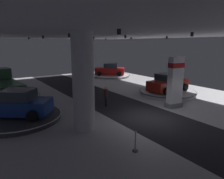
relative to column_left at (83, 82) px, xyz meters
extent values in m
cube|color=#B2B2B7|center=(4.35, -0.82, -2.77)|extent=(24.00, 44.00, 0.05)
cube|color=#232328|center=(4.35, -0.82, -2.75)|extent=(4.40, 44.00, 0.01)
cube|color=silver|center=(4.35, -0.82, 2.80)|extent=(24.00, 44.00, 0.10)
cylinder|color=black|center=(-0.07, -3.40, 2.57)|extent=(0.16, 0.16, 0.22)
cylinder|color=black|center=(-0.04, 1.59, 2.57)|extent=(0.16, 0.16, 0.22)
cylinder|color=black|center=(-0.24, 6.17, 2.57)|extent=(0.16, 0.16, 0.22)
cylinder|color=black|center=(-0.11, 11.37, 2.57)|extent=(0.16, 0.16, 0.22)
cylinder|color=black|center=(4.52, -3.47, 2.57)|extent=(0.16, 0.16, 0.22)
cylinder|color=black|center=(4.29, 1.78, 2.57)|extent=(0.16, 0.16, 0.22)
cylinder|color=black|center=(4.21, 6.27, 2.57)|extent=(0.16, 0.16, 0.22)
cylinder|color=black|center=(4.39, 11.57, 2.57)|extent=(0.16, 0.16, 0.22)
cylinder|color=black|center=(8.58, 1.76, 2.57)|extent=(0.16, 0.16, 0.22)
cylinder|color=black|center=(8.52, 6.29, 2.57)|extent=(0.16, 0.16, 0.22)
cylinder|color=black|center=(8.71, 11.27, 2.57)|extent=(0.16, 0.16, 0.22)
cylinder|color=silver|center=(0.00, 0.00, 0.00)|extent=(1.22, 1.22, 5.50)
cube|color=slate|center=(7.63, -0.15, -2.58)|extent=(1.34, 0.81, 0.35)
cube|color=white|center=(7.63, -0.15, -0.63)|extent=(1.17, 0.71, 3.55)
cube|color=red|center=(7.63, -0.15, 0.51)|extent=(1.19, 0.74, 0.36)
cylinder|color=#333338|center=(-2.93, 3.71, -2.59)|extent=(5.37, 5.37, 0.32)
cylinder|color=white|center=(-2.93, 3.71, -2.46)|extent=(5.48, 5.48, 0.05)
cube|color=navy|center=(-2.93, 3.71, -1.82)|extent=(4.42, 4.00, 0.90)
cube|color=#2D3842|center=(-2.81, 3.61, -1.08)|extent=(2.46, 2.40, 0.70)
cylinder|color=black|center=(-3.44, 5.37, -2.09)|extent=(0.67, 0.59, 0.68)
cylinder|color=black|center=(-2.42, 2.04, -2.09)|extent=(0.67, 0.59, 0.68)
cylinder|color=black|center=(-1.19, 3.62, -2.09)|extent=(0.67, 0.59, 0.68)
cylinder|color=silver|center=(11.77, 15.01, -2.63)|extent=(5.74, 5.74, 0.25)
cylinder|color=black|center=(11.77, 15.01, -2.53)|extent=(5.85, 5.85, 0.05)
cube|color=red|center=(11.77, 15.01, -1.89)|extent=(4.37, 4.09, 0.90)
cube|color=#2D3842|center=(11.88, 14.91, -1.14)|extent=(2.46, 2.42, 0.70)
cylinder|color=black|center=(10.03, 15.17, -2.16)|extent=(0.66, 0.61, 0.68)
cylinder|color=black|center=(11.32, 16.69, -2.16)|extent=(0.66, 0.61, 0.68)
cylinder|color=black|center=(12.22, 13.32, -2.16)|extent=(0.66, 0.61, 0.68)
cylinder|color=black|center=(13.50, 14.85, -2.16)|extent=(0.66, 0.61, 0.68)
sphere|color=white|center=(9.88, 15.96, -1.78)|extent=(0.18, 0.18, 0.18)
sphere|color=white|center=(10.52, 16.72, -1.78)|extent=(0.18, 0.18, 0.18)
cylinder|color=#B7B7BC|center=(10.36, 2.86, -2.58)|extent=(5.29, 5.29, 0.35)
cylinder|color=black|center=(10.36, 2.86, -2.43)|extent=(5.39, 5.39, 0.05)
cube|color=maroon|center=(10.36, 2.86, -1.79)|extent=(4.29, 2.02, 0.90)
cube|color=#2D3842|center=(10.21, 2.85, -1.04)|extent=(1.98, 1.66, 0.70)
cylinder|color=black|center=(11.74, 3.93, -2.06)|extent=(0.69, 0.26, 0.68)
cylinder|color=black|center=(11.84, 1.94, -2.06)|extent=(0.69, 0.26, 0.68)
cylinder|color=black|center=(8.89, 3.78, -2.06)|extent=(0.69, 0.26, 0.68)
cylinder|color=black|center=(8.99, 1.79, -2.06)|extent=(0.69, 0.26, 0.68)
sphere|color=white|center=(12.39, 3.46, -1.68)|extent=(0.18, 0.18, 0.18)
sphere|color=white|center=(12.45, 2.48, -1.68)|extent=(0.18, 0.18, 0.18)
cylinder|color=silver|center=(-2.96, 9.17, -2.58)|extent=(5.56, 5.57, 0.33)
cylinder|color=black|center=(-2.96, 9.17, -2.45)|extent=(5.68, 5.68, 0.05)
cube|color=#2D5638|center=(-2.96, 9.17, -1.67)|extent=(2.63, 5.49, 1.20)
cylinder|color=black|center=(-1.98, 11.14, -2.00)|extent=(0.36, 0.86, 0.84)
cylinder|color=black|center=(-1.60, 7.45, -2.00)|extent=(0.36, 0.86, 0.84)
cylinder|color=black|center=(3.33, 2.88, -2.35)|extent=(0.14, 0.14, 0.80)
cylinder|color=black|center=(3.40, 3.05, -2.35)|extent=(0.14, 0.14, 0.80)
cylinder|color=#472323|center=(3.37, 2.97, -1.69)|extent=(0.32, 0.32, 0.62)
sphere|color=beige|center=(3.37, 2.97, -1.27)|extent=(0.22, 0.22, 0.22)
cylinder|color=#333338|center=(0.76, -3.61, -2.73)|extent=(0.28, 0.28, 0.04)
cylinder|color=#B2B2B7|center=(0.76, -3.61, -2.27)|extent=(0.07, 0.07, 0.96)
sphere|color=#B2B2B7|center=(0.76, -3.61, -1.79)|extent=(0.10, 0.10, 0.10)
camera|label=1|loc=(-5.01, -10.18, 2.15)|focal=33.12mm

